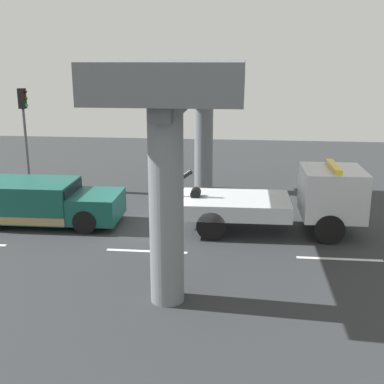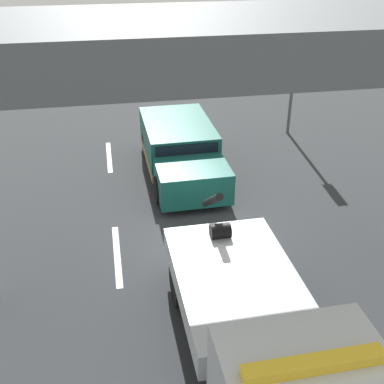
{
  "view_description": "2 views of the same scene",
  "coord_description": "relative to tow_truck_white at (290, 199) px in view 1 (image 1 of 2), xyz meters",
  "views": [
    {
      "loc": [
        2.98,
        -16.78,
        5.98
      ],
      "look_at": [
        1.26,
        -0.58,
        1.51
      ],
      "focal_mm": 46.2,
      "sensor_mm": 36.0,
      "label": 1
    },
    {
      "loc": [
        9.92,
        -2.28,
        7.25
      ],
      "look_at": [
        -0.73,
        -0.29,
        1.22
      ],
      "focal_mm": 44.57,
      "sensor_mm": 36.0,
      "label": 2
    }
  ],
  "objects": [
    {
      "name": "ground_plane",
      "position": [
        -4.65,
        -0.01,
        -1.25
      ],
      "size": [
        60.0,
        40.0,
        0.1
      ],
      "primitive_type": "cube",
      "color": "#2D3033"
    },
    {
      "name": "tow_truck_white",
      "position": [
        0.0,
        0.0,
        0.0
      ],
      "size": [
        7.27,
        2.47,
        2.46
      ],
      "color": "silver",
      "rests_on": "ground"
    },
    {
      "name": "overpass_structure",
      "position": [
        -3.49,
        -0.01,
        3.78
      ],
      "size": [
        3.6,
        12.99,
        5.87
      ],
      "color": "slate",
      "rests_on": "ground"
    },
    {
      "name": "traffic_light_near",
      "position": [
        -11.63,
        4.79,
        2.16
      ],
      "size": [
        0.39,
        0.32,
        4.62
      ],
      "color": "#515456",
      "rests_on": "ground"
    },
    {
      "name": "towed_van_green",
      "position": [
        -8.98,
        -0.01,
        -0.42
      ],
      "size": [
        5.22,
        2.27,
        1.58
      ],
      "color": "#145147",
      "rests_on": "ground"
    },
    {
      "name": "lane_stripe_mid",
      "position": [
        -4.65,
        -2.36,
        -1.2
      ],
      "size": [
        2.6,
        0.16,
        0.01
      ],
      "primitive_type": "cube",
      "color": "silver",
      "rests_on": "ground"
    },
    {
      "name": "lane_stripe_east",
      "position": [
        1.35,
        -2.36,
        -1.2
      ],
      "size": [
        2.6,
        0.16,
        0.01
      ],
      "primitive_type": "cube",
      "color": "silver",
      "rests_on": "ground"
    }
  ]
}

